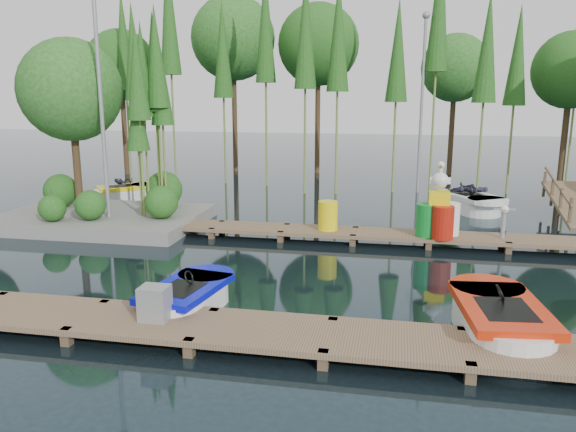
% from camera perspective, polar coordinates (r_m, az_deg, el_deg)
% --- Properties ---
extents(ground_plane, '(90.00, 90.00, 0.00)m').
position_cam_1_polar(ground_plane, '(13.93, -2.42, -4.77)').
color(ground_plane, '#1C2D35').
extents(near_dock, '(18.00, 1.50, 0.50)m').
position_cam_1_polar(near_dock, '(9.79, -8.70, -11.07)').
color(near_dock, brown).
rests_on(near_dock, ground).
extents(far_dock, '(15.00, 1.20, 0.50)m').
position_cam_1_polar(far_dock, '(16.05, 3.13, -1.60)').
color(far_dock, brown).
rests_on(far_dock, ground).
extents(island, '(6.20, 4.20, 6.75)m').
position_cam_1_polar(island, '(18.79, -19.30, 8.90)').
color(island, slate).
rests_on(island, ground).
extents(tree_screen, '(34.42, 18.53, 10.31)m').
position_cam_1_polar(tree_screen, '(24.17, -1.35, 17.17)').
color(tree_screen, '#43301C').
rests_on(tree_screen, ground).
extents(lamp_island, '(0.30, 0.30, 7.25)m').
position_cam_1_polar(lamp_island, '(17.68, -18.57, 12.27)').
color(lamp_island, gray).
rests_on(lamp_island, ground).
extents(lamp_rear, '(0.30, 0.30, 7.25)m').
position_cam_1_polar(lamp_rear, '(23.94, 13.50, 12.44)').
color(lamp_rear, gray).
rests_on(lamp_rear, ground).
extents(boat_blue, '(1.51, 2.66, 0.85)m').
position_cam_1_polar(boat_blue, '(11.07, -10.18, -8.25)').
color(boat_blue, white).
rests_on(boat_blue, ground).
extents(boat_red, '(1.66, 3.11, 1.00)m').
position_cam_1_polar(boat_red, '(10.41, 20.68, -9.98)').
color(boat_red, white).
rests_on(boat_red, ground).
extents(boat_yellow_far, '(2.70, 2.54, 1.28)m').
position_cam_1_polar(boat_yellow_far, '(23.05, -16.16, 2.34)').
color(boat_yellow_far, white).
rests_on(boat_yellow_far, ground).
extents(boat_white_far, '(2.72, 3.23, 1.41)m').
position_cam_1_polar(boat_white_far, '(20.79, 17.97, 1.28)').
color(boat_white_far, white).
rests_on(boat_white_far, ground).
extents(utility_cabinet, '(0.49, 0.41, 0.60)m').
position_cam_1_polar(utility_cabinet, '(9.96, -13.38, -8.61)').
color(utility_cabinet, gray).
rests_on(utility_cabinet, near_dock).
extents(yellow_barrel, '(0.55, 0.55, 0.83)m').
position_cam_1_polar(yellow_barrel, '(15.91, 4.08, 0.05)').
color(yellow_barrel, yellow).
rests_on(yellow_barrel, far_dock).
extents(drum_cluster, '(1.18, 1.08, 2.03)m').
position_cam_1_polar(drum_cluster, '(15.65, 15.13, 0.13)').
color(drum_cluster, '#0E7F27').
rests_on(drum_cluster, far_dock).
extents(seagull_post, '(0.56, 0.30, 0.90)m').
position_cam_1_polar(seagull_post, '(16.01, 21.09, 0.01)').
color(seagull_post, gray).
rests_on(seagull_post, far_dock).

